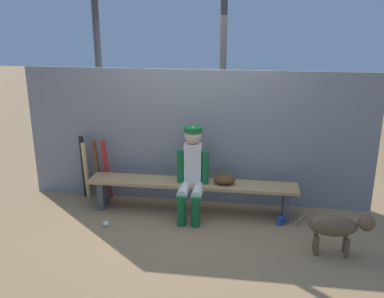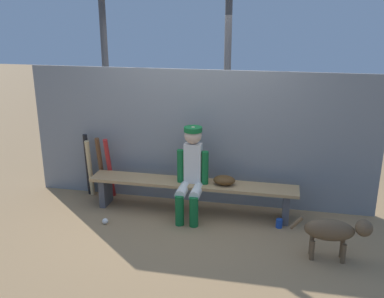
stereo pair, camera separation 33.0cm
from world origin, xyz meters
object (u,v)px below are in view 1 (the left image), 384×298
bat_wood_natural (86,171)px  cup_on_ground (280,221)px  bat_aluminum_black (84,167)px  bat_wood_dark (97,169)px  dog (338,226)px  baseball_glove (224,179)px  baseball (106,224)px  cup_on_bench (204,178)px  bat_aluminum_red (107,170)px  player_seated (192,170)px  dugout_bench (192,188)px

bat_wood_natural → cup_on_ground: size_ratio=7.61×
bat_aluminum_black → cup_on_ground: (2.72, -0.45, -0.40)m
bat_wood_dark → dog: bat_wood_dark is taller
baseball_glove → baseball: bearing=-158.5°
dog → bat_wood_natural: bearing=162.5°
baseball_glove → bat_wood_natural: (-1.95, 0.22, -0.07)m
bat_aluminum_black → cup_on_bench: bat_aluminum_black is taller
bat_wood_natural → baseball: bearing=-55.4°
cup_on_ground → bat_aluminum_red: bearing=170.4°
player_seated → baseball: 1.25m
bat_aluminum_black → cup_on_bench: (1.73, -0.23, 0.03)m
baseball → bat_wood_dark: bearing=115.4°
bat_wood_natural → baseball: bat_wood_natural is taller
cup_on_ground → dog: dog is taller
player_seated → baseball_glove: player_seated is taller
bat_wood_dark → bat_aluminum_black: size_ratio=0.97×
bat_wood_dark → baseball: (0.38, -0.79, -0.41)m
dugout_bench → cup_on_bench: size_ratio=24.76×
dog → cup_on_ground: bearing=133.5°
baseball_glove → cup_on_ground: (0.72, -0.20, -0.43)m
dugout_bench → baseball: bearing=-150.8°
bat_wood_dark → bat_aluminum_black: bearing=175.6°
bat_aluminum_red → baseball_glove: bearing=-7.1°
baseball → dog: 2.73m
bat_aluminum_black → baseball_glove: bearing=-7.3°
baseball_glove → player_seated: bearing=-165.4°
bat_aluminum_black → cup_on_ground: bearing=-9.4°
cup_on_bench → cup_on_ground: bearing=-12.8°
bat_aluminum_red → bat_wood_natural: bearing=176.6°
dugout_bench → bat_aluminum_red: bat_aluminum_red is taller
dugout_bench → bat_aluminum_black: bat_aluminum_black is taller
cup_on_ground → cup_on_bench: cup_on_bench is taller
dugout_bench → player_seated: 0.31m
player_seated → cup_on_bench: bearing=43.4°
bat_aluminum_black → bat_wood_dark: bearing=-4.4°
bat_aluminum_black → dog: 3.45m
player_seated → dog: bearing=-22.1°
bat_aluminum_red → cup_on_bench: bearing=-7.3°
dugout_bench → baseball_glove: baseball_glove is taller
bat_aluminum_red → cup_on_ground: 2.43m
bat_wood_natural → dog: 3.40m
player_seated → cup_on_bench: (0.14, 0.13, -0.15)m
player_seated → bat_wood_natural: (-1.55, 0.33, -0.21)m
dugout_bench → bat_wood_dark: bearing=170.1°
bat_aluminum_red → cup_on_bench: bat_aluminum_red is taller
bat_aluminum_black → baseball: size_ratio=12.37×
baseball → dog: dog is taller
bat_aluminum_red → cup_on_bench: (1.38, -0.18, 0.03)m
bat_wood_dark → baseball: bearing=-64.6°
bat_wood_natural → cup_on_bench: 1.70m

